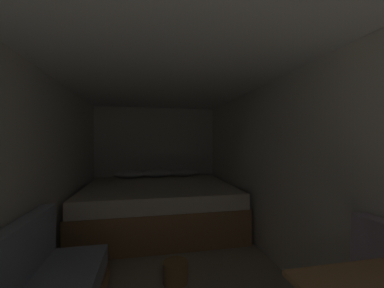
% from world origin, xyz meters
% --- Properties ---
extents(ground_plane, '(7.09, 7.09, 0.00)m').
position_xyz_m(ground_plane, '(0.00, 1.75, 0.00)').
color(ground_plane, '#A39984').
extents(wall_back, '(2.53, 0.05, 2.09)m').
position_xyz_m(wall_back, '(0.00, 4.32, 1.04)').
color(wall_back, silver).
rests_on(wall_back, ground).
extents(wall_left, '(0.05, 5.09, 2.09)m').
position_xyz_m(wall_left, '(-1.24, 1.75, 1.04)').
color(wall_left, silver).
rests_on(wall_left, ground).
extents(wall_right, '(0.05, 5.09, 2.09)m').
position_xyz_m(wall_right, '(1.24, 1.75, 1.04)').
color(wall_right, silver).
rests_on(wall_right, ground).
extents(ceiling_slab, '(2.53, 5.09, 0.05)m').
position_xyz_m(ceiling_slab, '(0.00, 1.75, 2.11)').
color(ceiling_slab, white).
rests_on(ceiling_slab, wall_left).
extents(bed, '(2.31, 1.95, 0.84)m').
position_xyz_m(bed, '(0.00, 3.29, 0.35)').
color(bed, '#9E7247').
rests_on(bed, ground).
extents(wicker_basket, '(0.25, 0.25, 0.19)m').
position_xyz_m(wicker_basket, '(0.07, 1.73, 0.10)').
color(wicker_basket, olive).
rests_on(wicker_basket, ground).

